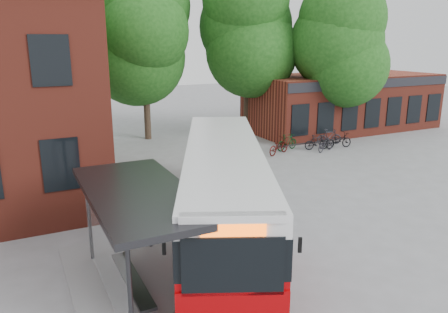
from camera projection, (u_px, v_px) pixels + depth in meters
name	position (u px, v px, depth m)	size (l,w,h in m)	color
ground	(270.00, 244.00, 14.20)	(100.00, 100.00, 0.00)	slate
shop_row	(343.00, 102.00, 32.22)	(14.00, 6.20, 4.00)	maroon
bus_shelter	(142.00, 243.00, 11.04)	(3.60, 7.00, 2.90)	#29292D
bike_rail	(312.00, 145.00, 26.78)	(5.20, 0.10, 0.38)	#29292D
tree_0	(26.00, 57.00, 24.09)	(7.92, 7.92, 11.00)	#164412
tree_1	(145.00, 60.00, 28.02)	(7.92, 7.92, 10.40)	#164412
tree_2	(248.00, 54.00, 30.06)	(7.92, 7.92, 11.00)	#164412
tree_3	(342.00, 68.00, 28.95)	(7.04, 7.04, 9.28)	#164412
city_bus	(223.00, 190.00, 14.75)	(2.53, 11.88, 3.02)	#9C0205
bicycle_0	(279.00, 146.00, 25.26)	(0.64, 1.84, 0.96)	#400A08
bicycle_1	(287.00, 142.00, 26.19)	(0.47, 1.65, 0.99)	black
bicycle_3	(317.00, 142.00, 26.31)	(0.43, 1.51, 0.91)	black
bicycle_4	(325.00, 145.00, 25.94)	(0.54, 1.55, 0.81)	#27262D
bicycle_5	(329.00, 137.00, 27.68)	(0.46, 1.62, 0.97)	#25252C
bicycle_6	(338.00, 140.00, 26.72)	(0.64, 1.83, 0.96)	black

